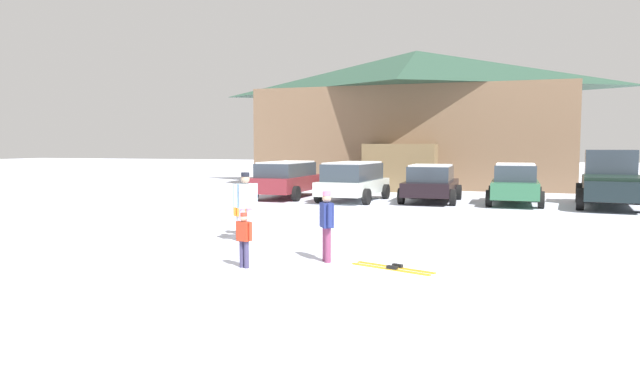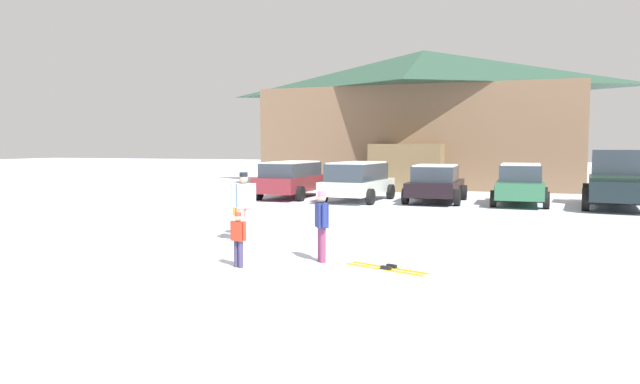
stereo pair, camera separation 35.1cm
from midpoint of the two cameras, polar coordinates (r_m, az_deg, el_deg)
name	(u,v)px [view 1 (the left image)]	position (r m, az deg, el deg)	size (l,w,h in m)	color
ground	(232,299)	(8.82, -9.98, -10.54)	(160.00, 160.00, 0.00)	silver
ski_lodge	(416,117)	(34.64, 9.25, 7.40)	(17.63, 11.41, 7.92)	brown
parked_maroon_van	(287,178)	(25.30, -3.73, 1.40)	(2.20, 4.65, 1.61)	maroon
parked_white_suv	(353,180)	(23.84, 2.93, 1.22)	(2.50, 4.55, 1.63)	silver
parked_black_sedan	(431,183)	(23.80, 10.63, 0.90)	(2.26, 4.27, 1.54)	black
parked_green_coupe	(515,184)	(23.56, 18.51, 0.79)	(2.13, 4.10, 1.62)	#2C6444
pickup_truck	(611,181)	(24.11, 26.72, 1.03)	(2.79, 5.40, 2.15)	black
skier_child_in_red_jacket	(244,237)	(10.86, -8.53, -4.45)	(0.38, 0.22, 1.05)	#3B365B
skier_adult_in_blue_parka	(246,203)	(13.76, -8.18, -1.07)	(0.46, 0.48, 1.67)	#EAB8D0
skier_teen_in_navy_coat	(327,222)	(11.27, -0.22, -3.03)	(0.35, 0.45, 1.41)	#7D365A
skier_child_in_orange_jacket	(240,213)	(14.94, -8.68, -2.10)	(0.26, 0.31, 0.99)	#A3ABC4
pair_of_skis	(393,268)	(10.82, 6.38, -7.55)	(1.66, 0.85, 0.08)	gold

